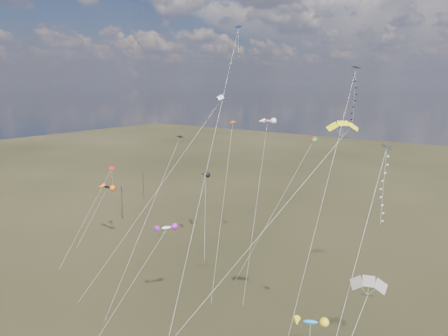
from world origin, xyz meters
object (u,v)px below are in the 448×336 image
Objects in this scene: utility_pole_far at (143,185)px; diamond_black_high at (351,108)px; parafoil_yellow at (342,125)px; novelty_black_orange at (107,187)px; utility_pole_near at (122,202)px.

diamond_black_high reaches higher than utility_pole_far.
utility_pole_far is at bearing 151.56° from parafoil_yellow.
parafoil_yellow is 2.31× the size of novelty_black_orange.
utility_pole_far is 0.24× the size of diamond_black_high.
diamond_black_high is at bearing -9.01° from utility_pole_near.
utility_pole_far is (-8.00, 14.00, 0.00)m from utility_pole_near.
diamond_black_high is (62.88, -22.70, 24.04)m from utility_pole_far.
utility_pole_far is 71.04m from diamond_black_high.
parafoil_yellow is (66.68, -36.12, 23.27)m from utility_pole_far.
utility_pole_near is 1.00× the size of utility_pole_far.
parafoil_yellow is 52.59m from novelty_black_orange.
utility_pole_near is 60.54m from diamond_black_high.
utility_pole_far is at bearing 125.03° from novelty_black_orange.
diamond_black_high reaches higher than utility_pole_near.
diamond_black_high is 48.17m from novelty_black_orange.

